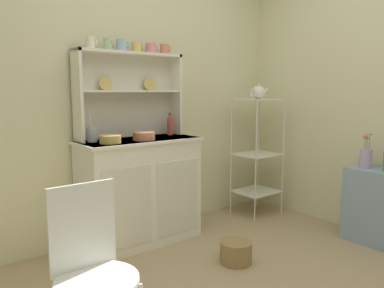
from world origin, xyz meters
TOP-DOWN VIEW (x-y plane):
  - wall_back at (0.00, 1.62)m, footprint 3.84×0.05m
  - hutch_cabinet at (-0.07, 1.37)m, footprint 0.99×0.45m
  - hutch_shelf_unit at (-0.07, 1.53)m, footprint 0.92×0.18m
  - bakers_rack at (1.22, 1.25)m, footprint 0.42×0.35m
  - side_shelf_blue at (1.44, 0.14)m, footprint 0.28×0.48m
  - wire_chair at (-0.98, 0.23)m, footprint 0.36×0.36m
  - floor_basket at (0.27, 0.59)m, footprint 0.23×0.23m
  - cup_cream_0 at (-0.40, 1.49)m, footprint 0.08×0.06m
  - cup_sage_1 at (-0.26, 1.49)m, footprint 0.08×0.06m
  - cup_sky_2 at (-0.15, 1.49)m, footprint 0.09×0.08m
  - cup_gold_3 at (-0.01, 1.49)m, footprint 0.09×0.08m
  - cup_rose_4 at (0.13, 1.49)m, footprint 0.10×0.08m
  - cup_terracotta_5 at (0.27, 1.49)m, footprint 0.09×0.08m
  - bowl_mixing_large at (-0.36, 1.29)m, footprint 0.16×0.16m
  - bowl_floral_medium at (-0.07, 1.29)m, footprint 0.18×0.18m
  - jam_bottle at (0.29, 1.45)m, footprint 0.05×0.05m
  - utensil_jar at (-0.44, 1.45)m, footprint 0.08×0.08m
  - porcelain_teapot at (1.22, 1.25)m, footprint 0.22×0.13m
  - flower_vase at (1.44, 0.26)m, footprint 0.10×0.10m

SIDE VIEW (x-z plane):
  - floor_basket at x=0.27m, z-range 0.00..0.16m
  - side_shelf_blue at x=1.44m, z-range 0.00..0.62m
  - hutch_cabinet at x=-0.07m, z-range 0.01..0.88m
  - wire_chair at x=-0.98m, z-range 0.09..0.94m
  - bakers_rack at x=1.22m, z-range 0.10..1.28m
  - flower_vase at x=1.44m, z-range 0.56..0.86m
  - bowl_mixing_large at x=-0.36m, z-range 0.87..0.93m
  - bowl_floral_medium at x=-0.07m, z-range 0.87..0.93m
  - utensil_jar at x=-0.44m, z-range 0.80..1.04m
  - jam_bottle at x=0.29m, z-range 0.85..1.05m
  - porcelain_teapot at x=1.22m, z-range 1.16..1.32m
  - wall_back at x=0.00m, z-range 0.00..2.50m
  - hutch_shelf_unit at x=-0.07m, z-range 0.92..1.62m
  - cup_gold_3 at x=-0.01m, z-range 1.57..1.64m
  - cup_rose_4 at x=0.13m, z-range 1.57..1.65m
  - cup_terracotta_5 at x=0.27m, z-range 1.57..1.65m
  - cup_sage_1 at x=-0.26m, z-range 1.57..1.65m
  - cup_cream_0 at x=-0.40m, z-range 1.57..1.66m
  - cup_sky_2 at x=-0.15m, z-range 1.57..1.66m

